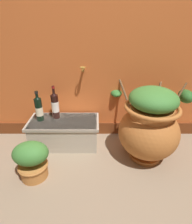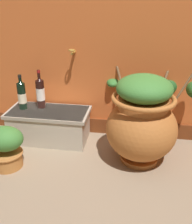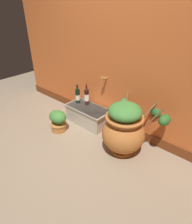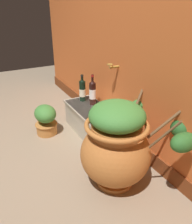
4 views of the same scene
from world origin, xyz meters
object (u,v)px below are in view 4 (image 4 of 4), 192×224
at_px(terracotta_urn, 118,145).
at_px(wine_bottle_middle, 93,92).
at_px(potted_shrub, 46,119).
at_px(wine_bottle_left, 82,90).

relative_size(terracotta_urn, wine_bottle_middle, 2.40).
distance_m(wine_bottle_middle, potted_shrub, 0.60).
relative_size(wine_bottle_middle, potted_shrub, 1.03).
bearing_deg(wine_bottle_left, wine_bottle_middle, 18.59).
height_order(terracotta_urn, wine_bottle_middle, terracotta_urn).
distance_m(wine_bottle_left, potted_shrub, 0.54).
xyz_separation_m(terracotta_urn, wine_bottle_middle, (-0.92, 0.26, 0.07)).
height_order(terracotta_urn, potted_shrub, terracotta_urn).
bearing_deg(wine_bottle_left, potted_shrub, -84.37).
bearing_deg(terracotta_urn, potted_shrub, -165.21).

